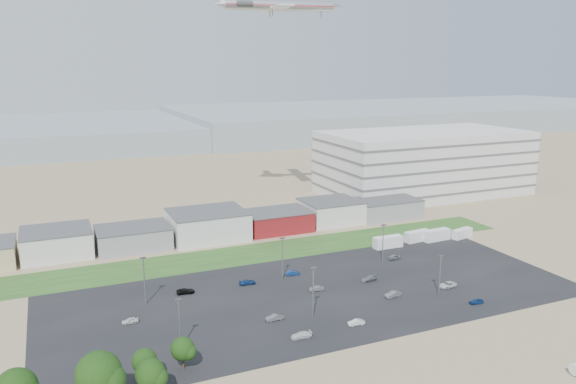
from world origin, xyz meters
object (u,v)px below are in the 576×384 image
parked_car_1 (393,294)px  parked_car_8 (395,257)px  parked_car_3 (301,335)px  parked_car_11 (293,273)px  parked_car_12 (369,279)px  parked_car_7 (316,288)px  parked_car_4 (275,317)px  parked_car_5 (130,321)px  parked_car_13 (356,322)px  box_trailer_a (388,242)px  parked_car_0 (448,285)px  parked_car_9 (185,291)px  parked_car_2 (476,301)px  airliner (280,5)px  parked_car_6 (247,282)px

parked_car_1 → parked_car_8: bearing=139.1°
parked_car_3 → parked_car_11: parked_car_11 is taller
parked_car_1 → parked_car_3: size_ratio=0.98×
parked_car_12 → parked_car_7: bearing=-92.2°
parked_car_4 → parked_car_5: 29.12m
parked_car_1 → parked_car_13: 17.01m
box_trailer_a → parked_car_5: size_ratio=2.61×
parked_car_0 → parked_car_8: size_ratio=1.23×
parked_car_3 → parked_car_9: size_ratio=0.97×
parked_car_8 → parked_car_12: parked_car_8 is taller
box_trailer_a → parked_car_5: box_trailer_a is taller
parked_car_1 → parked_car_5: size_ratio=1.20×
parked_car_2 → parked_car_7: parked_car_7 is taller
parked_car_4 → parked_car_7: bearing=123.6°
parked_car_1 → parked_car_5: bearing=-106.3°
parked_car_2 → parked_car_3: 41.57m
parked_car_0 → parked_car_3: size_ratio=1.14×
parked_car_1 → parked_car_11: bearing=-150.5°
parked_car_1 → parked_car_13: (-14.57, -8.78, -0.09)m
box_trailer_a → parked_car_0: size_ratio=1.89×
parked_car_12 → parked_car_1: bearing=-3.4°
box_trailer_a → airliner: bearing=104.0°
parked_car_4 → parked_car_9: (-13.45, 20.75, -0.04)m
parked_car_3 → parked_car_7: size_ratio=1.19×
parked_car_9 → parked_car_6: bearing=-84.4°
parked_car_2 → parked_car_4: size_ratio=0.86×
parked_car_5 → parked_car_6: bearing=109.3°
parked_car_5 → parked_car_8: bearing=99.0°
airliner → parked_car_12: airliner is taller
parked_car_11 → parked_car_1: bearing=-139.6°
airliner → parked_car_3: size_ratio=11.10×
airliner → parked_car_0: airliner is taller
parked_car_2 → parked_car_13: size_ratio=0.94×
parked_car_2 → parked_car_11: 43.31m
parked_car_7 → parked_car_8: size_ratio=0.91×
parked_car_1 → parked_car_9: parked_car_1 is taller
parked_car_3 → parked_car_6: size_ratio=1.02×
parked_car_9 → parked_car_13: parked_car_9 is taller
parked_car_0 → parked_car_1: size_ratio=1.15×
parked_car_4 → parked_car_12: size_ratio=0.94×
parked_car_4 → parked_car_9: size_ratio=0.90×
parked_car_2 → airliner: bearing=-168.7°
airliner → parked_car_3: 119.30m
box_trailer_a → parked_car_12: bearing=-131.6°
parked_car_2 → parked_car_4: (-43.36, 9.97, 0.07)m
parked_car_3 → parked_car_9: 33.49m
airliner → parked_car_11: 94.63m
airliner → parked_car_11: (-22.04, -60.42, -69.42)m
parked_car_4 → parked_car_5: (-27.23, 10.33, -0.05)m
box_trailer_a → parked_car_12: box_trailer_a is taller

